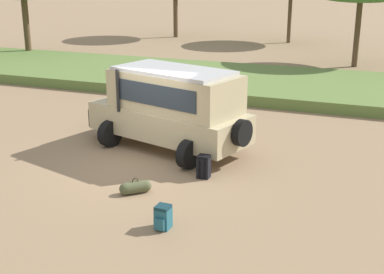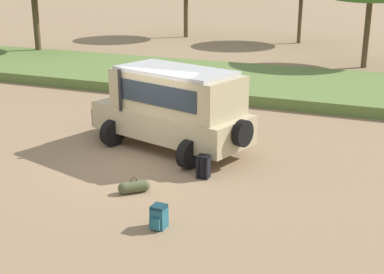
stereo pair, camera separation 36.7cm
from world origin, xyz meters
The scene contains 6 objects.
ground_plane centered at (0.00, 0.00, 0.00)m, with size 320.00×320.00×0.00m, color #8C7051.
grass_bank centered at (0.00, 10.80, 0.22)m, with size 120.00×7.00×0.44m.
safari_vehicle centered at (0.29, 1.62, 1.29)m, with size 5.46×3.57×2.44m.
backpack_beside_front_wheel centered at (2.15, -3.16, 0.25)m, with size 0.31×0.41×0.51m.
backpack_cluster_center centered at (1.98, -0.19, 0.30)m, with size 0.32×0.40×0.61m.
duffel_bag_low_black_case centered at (0.78, -1.73, 0.15)m, with size 0.66×0.64×0.39m.
Camera 2 is at (6.71, -12.21, 5.25)m, focal length 50.00 mm.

